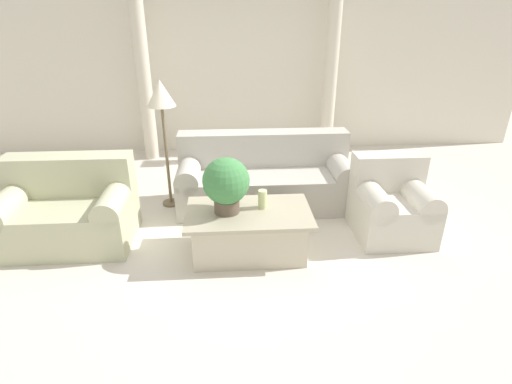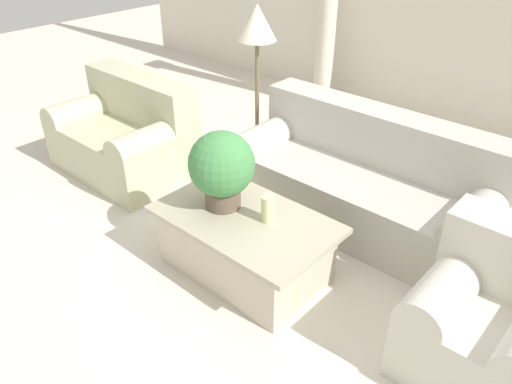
{
  "view_description": "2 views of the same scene",
  "coord_description": "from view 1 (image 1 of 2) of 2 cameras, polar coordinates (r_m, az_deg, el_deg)",
  "views": [
    {
      "loc": [
        -0.12,
        -3.96,
        2.25
      ],
      "look_at": [
        0.14,
        -0.23,
        0.55
      ],
      "focal_mm": 28.0,
      "sensor_mm": 36.0,
      "label": 1
    },
    {
      "loc": [
        1.95,
        -2.51,
        2.36
      ],
      "look_at": [
        -0.06,
        -0.25,
        0.51
      ],
      "focal_mm": 35.0,
      "sensor_mm": 36.0,
      "label": 2
    }
  ],
  "objects": [
    {
      "name": "ground_plane",
      "position": [
        4.56,
        -1.96,
        -5.15
      ],
      "size": [
        16.0,
        16.0,
        0.0
      ],
      "primitive_type": "plane",
      "color": "silver"
    },
    {
      "name": "wall_back",
      "position": [
        6.91,
        -3.12,
        19.01
      ],
      "size": [
        10.0,
        0.06,
        3.2
      ],
      "color": "silver",
      "rests_on": "ground_plane"
    },
    {
      "name": "sofa_long",
      "position": [
        5.0,
        1.24,
        2.09
      ],
      "size": [
        2.13,
        0.85,
        0.88
      ],
      "color": "#B7B2A8",
      "rests_on": "ground_plane"
    },
    {
      "name": "loveseat",
      "position": [
        4.62,
        -25.34,
        -2.26
      ],
      "size": [
        1.32,
        0.85,
        0.88
      ],
      "color": "beige",
      "rests_on": "ground_plane"
    },
    {
      "name": "coffee_table",
      "position": [
        4.02,
        -1.03,
        -5.64
      ],
      "size": [
        1.23,
        0.75,
        0.46
      ],
      "color": "beige",
      "rests_on": "ground_plane"
    },
    {
      "name": "potted_plant",
      "position": [
        3.79,
        -4.29,
        1.28
      ],
      "size": [
        0.45,
        0.45,
        0.55
      ],
      "color": "brown",
      "rests_on": "coffee_table"
    },
    {
      "name": "pillar_candle",
      "position": [
        3.94,
        0.95,
        -1.02
      ],
      "size": [
        0.09,
        0.09,
        0.19
      ],
      "color": "beige",
      "rests_on": "coffee_table"
    },
    {
      "name": "floor_lamp",
      "position": [
        4.8,
        -13.38,
        12.56
      ],
      "size": [
        0.33,
        0.33,
        1.55
      ],
      "color": "brown",
      "rests_on": "ground_plane"
    },
    {
      "name": "column_left",
      "position": [
        6.67,
        -15.75,
        15.45
      ],
      "size": [
        0.31,
        0.31,
        2.56
      ],
      "color": "beige",
      "rests_on": "ground_plane"
    },
    {
      "name": "column_right",
      "position": [
        6.75,
        10.56,
        16.02
      ],
      "size": [
        0.31,
        0.31,
        2.56
      ],
      "color": "beige",
      "rests_on": "ground_plane"
    },
    {
      "name": "armchair",
      "position": [
        4.55,
        18.78,
        -1.51
      ],
      "size": [
        0.77,
        0.78,
        0.85
      ],
      "color": "beige",
      "rests_on": "ground_plane"
    }
  ]
}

